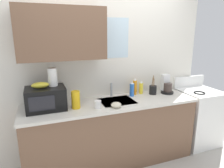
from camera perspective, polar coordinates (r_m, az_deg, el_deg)
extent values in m
cube|color=silver|center=(2.91, -2.43, 3.53)|extent=(3.10, 0.10, 2.50)
cube|color=brown|center=(2.53, -14.09, 13.75)|extent=(1.03, 0.32, 0.62)
cube|color=silver|center=(2.85, -0.69, 12.91)|extent=(0.56, 0.02, 0.55)
cube|color=brown|center=(2.88, 0.00, -13.96)|extent=(2.30, 0.60, 0.86)
cube|color=beige|center=(2.69, 0.00, -5.52)|extent=(2.33, 0.63, 0.03)
cube|color=#9EA0A5|center=(2.76, 1.43, -6.20)|extent=(0.46, 0.38, 0.14)
cylinder|color=#B2B5BA|center=(2.90, -0.18, -1.63)|extent=(0.03, 0.03, 0.20)
cube|color=white|center=(3.64, 23.18, -8.60)|extent=(0.60, 0.60, 0.90)
torus|color=black|center=(3.34, 23.63, -2.31)|extent=(0.17, 0.17, 0.02)
cube|color=white|center=(3.67, 21.04, 0.70)|extent=(0.60, 0.04, 0.18)
cube|color=black|center=(2.54, -18.31, -3.91)|extent=(0.46, 0.34, 0.27)
cube|color=black|center=(2.37, -19.31, -5.29)|extent=(0.28, 0.01, 0.17)
ellipsoid|color=gold|center=(2.49, -19.77, -0.30)|extent=(0.20, 0.11, 0.07)
cylinder|color=white|center=(2.53, -16.55, 1.92)|extent=(0.11, 0.11, 0.22)
cylinder|color=black|center=(3.18, 15.40, -2.27)|extent=(0.19, 0.19, 0.03)
cylinder|color=#3F332D|center=(3.15, 15.61, -0.93)|extent=(0.12, 0.12, 0.13)
cube|color=silver|center=(3.20, 14.84, 0.38)|extent=(0.11, 0.09, 0.26)
cylinder|color=blue|center=(2.92, 5.67, -1.70)|extent=(0.06, 0.06, 0.19)
cone|color=white|center=(2.89, 5.72, 0.40)|extent=(0.05, 0.05, 0.04)
cylinder|color=orange|center=(3.01, 6.49, -0.97)|extent=(0.06, 0.06, 0.21)
cone|color=white|center=(2.98, 6.56, 1.35)|extent=(0.04, 0.04, 0.04)
cylinder|color=yellow|center=(3.06, 8.27, -1.21)|extent=(0.06, 0.06, 0.17)
cone|color=white|center=(3.04, 8.34, 0.61)|extent=(0.04, 0.04, 0.04)
cylinder|color=gold|center=(2.48, -10.29, -4.44)|extent=(0.10, 0.10, 0.22)
cylinder|color=white|center=(2.48, -4.07, -5.80)|extent=(0.08, 0.08, 0.09)
cylinder|color=black|center=(3.07, 11.54, -1.65)|extent=(0.11, 0.11, 0.13)
cylinder|color=olive|center=(3.04, 11.38, -0.16)|extent=(0.02, 0.03, 0.22)
cylinder|color=olive|center=(3.06, 11.82, 0.17)|extent=(0.04, 0.02, 0.25)
cylinder|color=olive|center=(3.04, 11.81, -0.40)|extent=(0.02, 0.01, 0.20)
ellipsoid|color=beige|center=(2.49, 1.21, -5.97)|extent=(0.13, 0.13, 0.06)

